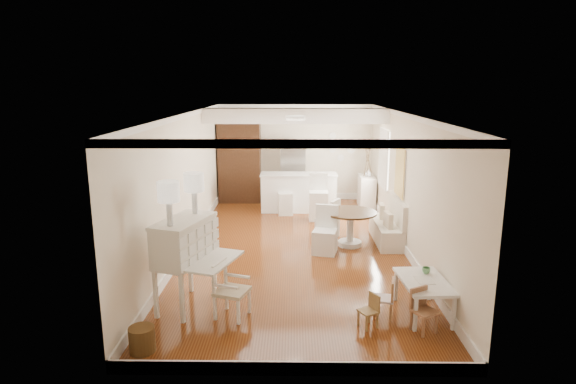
{
  "coord_description": "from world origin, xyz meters",
  "views": [
    {
      "loc": [
        -0.03,
        -9.57,
        3.37
      ],
      "look_at": [
        -0.15,
        0.3,
        1.15
      ],
      "focal_mm": 30.0,
      "sensor_mm": 36.0,
      "label": 1
    }
  ],
  "objects_px": {
    "gustavian_armchair": "(232,290)",
    "slip_chair_near": "(325,230)",
    "kids_chair_b": "(383,298)",
    "breakfast_counter": "(299,192)",
    "bar_stool_right": "(319,197)",
    "kids_chair_c": "(424,311)",
    "sideboard": "(367,192)",
    "pantry_cabinet": "(240,163)",
    "kids_table": "(423,297)",
    "kids_chair_a": "(368,311)",
    "dining_table": "(350,229)",
    "bar_stool_left": "(285,197)",
    "wicker_basket": "(142,339)",
    "fridge": "(305,171)",
    "secretary_bureau": "(185,263)",
    "slip_chair_far": "(327,218)"
  },
  "relations": [
    {
      "from": "gustavian_armchair",
      "to": "pantry_cabinet",
      "type": "bearing_deg",
      "value": 24.2
    },
    {
      "from": "sideboard",
      "to": "kids_chair_c",
      "type": "bearing_deg",
      "value": -90.49
    },
    {
      "from": "gustavian_armchair",
      "to": "kids_chair_a",
      "type": "relative_size",
      "value": 1.69
    },
    {
      "from": "fridge",
      "to": "breakfast_counter",
      "type": "bearing_deg",
      "value": -100.78
    },
    {
      "from": "kids_chair_a",
      "to": "kids_chair_c",
      "type": "distance_m",
      "value": 0.77
    },
    {
      "from": "wicker_basket",
      "to": "pantry_cabinet",
      "type": "distance_m",
      "value": 8.23
    },
    {
      "from": "wicker_basket",
      "to": "kids_chair_a",
      "type": "relative_size",
      "value": 0.68
    },
    {
      "from": "wicker_basket",
      "to": "fridge",
      "type": "distance_m",
      "value": 8.48
    },
    {
      "from": "gustavian_armchair",
      "to": "breakfast_counter",
      "type": "distance_m",
      "value": 6.21
    },
    {
      "from": "kids_chair_c",
      "to": "sideboard",
      "type": "xyz_separation_m",
      "value": [
        0.22,
        6.97,
        0.13
      ]
    },
    {
      "from": "fridge",
      "to": "slip_chair_near",
      "type": "bearing_deg",
      "value": -86.04
    },
    {
      "from": "kids_table",
      "to": "bar_stool_right",
      "type": "height_order",
      "value": "bar_stool_right"
    },
    {
      "from": "kids_chair_b",
      "to": "pantry_cabinet",
      "type": "height_order",
      "value": "pantry_cabinet"
    },
    {
      "from": "kids_table",
      "to": "kids_chair_c",
      "type": "height_order",
      "value": "kids_chair_c"
    },
    {
      "from": "bar_stool_right",
      "to": "pantry_cabinet",
      "type": "distance_m",
      "value": 2.99
    },
    {
      "from": "gustavian_armchair",
      "to": "kids_chair_a",
      "type": "height_order",
      "value": "gustavian_armchair"
    },
    {
      "from": "kids_table",
      "to": "kids_chair_c",
      "type": "distance_m",
      "value": 0.54
    },
    {
      "from": "kids_chair_c",
      "to": "pantry_cabinet",
      "type": "bearing_deg",
      "value": 84.86
    },
    {
      "from": "gustavian_armchair",
      "to": "kids_table",
      "type": "relative_size",
      "value": 0.77
    },
    {
      "from": "kids_chair_b",
      "to": "slip_chair_near",
      "type": "xyz_separation_m",
      "value": [
        -0.69,
        2.76,
        0.18
      ]
    },
    {
      "from": "kids_chair_b",
      "to": "bar_stool_right",
      "type": "xyz_separation_m",
      "value": [
        -0.7,
        5.24,
        0.28
      ]
    },
    {
      "from": "secretary_bureau",
      "to": "slip_chair_far",
      "type": "bearing_deg",
      "value": 73.82
    },
    {
      "from": "kids_chair_b",
      "to": "sideboard",
      "type": "xyz_separation_m",
      "value": [
        0.71,
        6.55,
        0.14
      ]
    },
    {
      "from": "slip_chair_near",
      "to": "dining_table",
      "type": "bearing_deg",
      "value": 52.9
    },
    {
      "from": "gustavian_armchair",
      "to": "kids_table",
      "type": "bearing_deg",
      "value": -68.87
    },
    {
      "from": "kids_chair_a",
      "to": "kids_chair_c",
      "type": "relative_size",
      "value": 0.79
    },
    {
      "from": "slip_chair_near",
      "to": "kids_table",
      "type": "bearing_deg",
      "value": -50.9
    },
    {
      "from": "bar_stool_left",
      "to": "bar_stool_right",
      "type": "distance_m",
      "value": 1.0
    },
    {
      "from": "secretary_bureau",
      "to": "slip_chair_far",
      "type": "xyz_separation_m",
      "value": [
        2.41,
        3.5,
        -0.26
      ]
    },
    {
      "from": "kids_table",
      "to": "sideboard",
      "type": "bearing_deg",
      "value": 89.11
    },
    {
      "from": "kids_chair_b",
      "to": "slip_chair_near",
      "type": "bearing_deg",
      "value": -152.38
    },
    {
      "from": "slip_chair_near",
      "to": "bar_stool_right",
      "type": "bearing_deg",
      "value": 103.36
    },
    {
      "from": "secretary_bureau",
      "to": "kids_chair_c",
      "type": "distance_m",
      "value": 3.56
    },
    {
      "from": "kids_chair_a",
      "to": "bar_stool_left",
      "type": "relative_size",
      "value": 0.53
    },
    {
      "from": "kids_chair_c",
      "to": "sideboard",
      "type": "relative_size",
      "value": 0.68
    },
    {
      "from": "gustavian_armchair",
      "to": "dining_table",
      "type": "xyz_separation_m",
      "value": [
        2.1,
        3.24,
        -0.04
      ]
    },
    {
      "from": "slip_chair_near",
      "to": "slip_chair_far",
      "type": "xyz_separation_m",
      "value": [
        0.12,
        1.06,
        -0.05
      ]
    },
    {
      "from": "kids_chair_b",
      "to": "pantry_cabinet",
      "type": "relative_size",
      "value": 0.27
    },
    {
      "from": "kids_chair_b",
      "to": "breakfast_counter",
      "type": "height_order",
      "value": "breakfast_counter"
    },
    {
      "from": "gustavian_armchair",
      "to": "slip_chair_near",
      "type": "bearing_deg",
      "value": -10.12
    },
    {
      "from": "pantry_cabinet",
      "to": "fridge",
      "type": "height_order",
      "value": "pantry_cabinet"
    },
    {
      "from": "kids_chair_c",
      "to": "wicker_basket",
      "type": "bearing_deg",
      "value": 159.32
    },
    {
      "from": "gustavian_armchair",
      "to": "secretary_bureau",
      "type": "bearing_deg",
      "value": 84.49
    },
    {
      "from": "kids_chair_b",
      "to": "fridge",
      "type": "bearing_deg",
      "value": -158.45
    },
    {
      "from": "gustavian_armchair",
      "to": "kids_chair_b",
      "type": "bearing_deg",
      "value": -70.81
    },
    {
      "from": "slip_chair_near",
      "to": "bar_stool_left",
      "type": "xyz_separation_m",
      "value": [
        -0.86,
        2.98,
        -0.02
      ]
    },
    {
      "from": "kids_chair_c",
      "to": "slip_chair_near",
      "type": "height_order",
      "value": "slip_chair_near"
    },
    {
      "from": "breakfast_counter",
      "to": "kids_table",
      "type": "bearing_deg",
      "value": -73.32
    },
    {
      "from": "kids_chair_b",
      "to": "dining_table",
      "type": "distance_m",
      "value": 3.23
    },
    {
      "from": "dining_table",
      "to": "secretary_bureau",
      "type": "bearing_deg",
      "value": -134.47
    }
  ]
}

